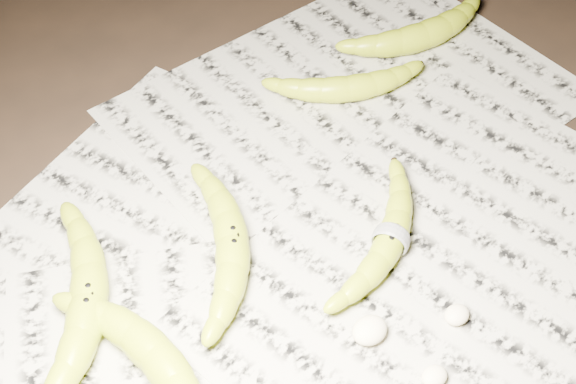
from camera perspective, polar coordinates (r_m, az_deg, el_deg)
ground at (r=0.89m, az=1.25°, el=-4.29°), size 3.00×3.00×0.00m
newspaper_patch at (r=0.89m, az=1.33°, el=-3.86°), size 0.90×0.70×0.01m
banana_left_a at (r=0.84m, az=-14.07°, el=-7.55°), size 0.19×0.22×0.04m
banana_left_b at (r=0.80m, az=-9.35°, el=-11.33°), size 0.08×0.21×0.04m
banana_center at (r=0.86m, az=-4.00°, el=-3.62°), size 0.16×0.21×0.04m
banana_taped at (r=0.88m, az=7.35°, el=-3.25°), size 0.20×0.14×0.03m
banana_upper_a at (r=1.04m, az=4.26°, el=7.50°), size 0.18×0.14×0.04m
banana_upper_b at (r=1.13m, az=9.55°, el=11.05°), size 0.20×0.10×0.04m
measuring_tape at (r=0.88m, az=7.35°, el=-3.25°), size 0.02×0.04×0.04m
flesh_chunk_a at (r=0.82m, az=5.85°, el=-9.61°), size 0.04×0.03×0.02m
flesh_chunk_b at (r=0.80m, az=10.41°, el=-12.64°), size 0.03×0.02×0.02m
flesh_chunk_c at (r=0.84m, az=11.96°, el=-8.39°), size 0.03×0.02×0.02m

